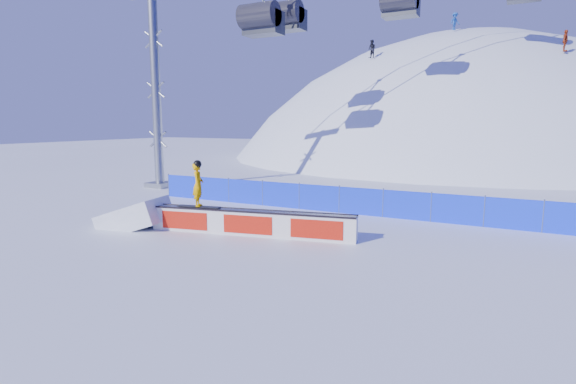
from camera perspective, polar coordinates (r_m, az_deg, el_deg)
The scene contains 7 objects.
ground at distance 15.97m, azimuth 4.06°, elevation -5.84°, with size 160.00×160.00×0.00m, color white.
snow_hill at distance 60.67m, azimuth 20.24°, elevation -13.03°, with size 64.00×64.00×64.00m.
safety_fence at distance 19.97m, azimuth 9.21°, elevation -1.19°, with size 22.05×0.05×1.30m.
rail_box at distance 16.30m, azimuth -4.84°, elevation -3.90°, with size 7.68×2.04×0.93m.
snow_ramp at distance 18.64m, azimuth -18.85°, elevation -4.16°, with size 2.48×1.66×0.93m, color white, non-canonical shape.
snowboarder at distance 16.89m, azimuth -11.36°, elevation 0.99°, with size 1.70×0.71×1.75m.
distant_skiers at distance 45.72m, azimuth 23.06°, elevation 17.85°, with size 18.50×6.94×5.09m.
Camera 1 is at (6.09, -14.20, 4.04)m, focal length 28.00 mm.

